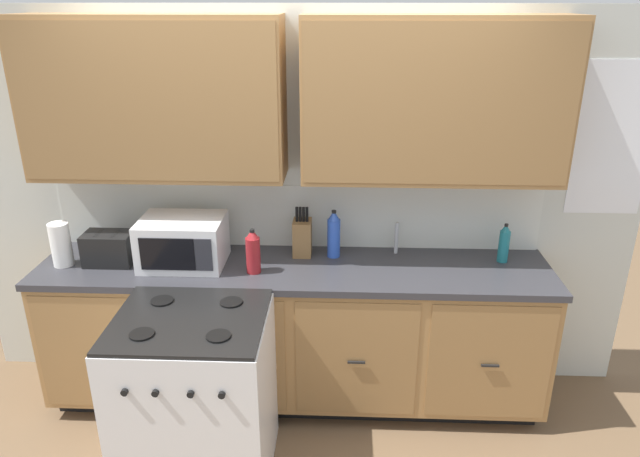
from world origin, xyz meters
TOP-DOWN VIEW (x-y plane):
  - ground_plane at (0.00, 0.00)m, footprint 8.00×8.00m
  - wall_unit at (0.00, 0.50)m, footprint 4.18×0.40m
  - counter_run at (0.00, 0.30)m, footprint 3.01×0.64m
  - stove_range at (-0.46, -0.33)m, footprint 0.76×0.68m
  - microwave at (-0.65, 0.30)m, footprint 0.48×0.37m
  - toaster at (-1.09, 0.29)m, footprint 0.28×0.18m
  - knife_block at (0.04, 0.46)m, footprint 0.11×0.14m
  - sink_faucet at (0.61, 0.51)m, footprint 0.02×0.02m
  - paper_towel_roll at (-1.35, 0.26)m, footprint 0.12×0.12m
  - bottle_blue at (0.23, 0.45)m, footprint 0.08×0.08m
  - bottle_red at (-0.22, 0.21)m, footprint 0.08×0.08m
  - bottle_teal at (1.24, 0.42)m, footprint 0.06×0.06m

SIDE VIEW (x-z plane):
  - ground_plane at x=0.00m, z-range 0.00..0.00m
  - stove_range at x=-0.46m, z-range 0.00..0.95m
  - counter_run at x=0.00m, z-range 0.01..0.95m
  - toaster at x=-1.09m, z-range 0.94..1.13m
  - sink_faucet at x=0.61m, z-range 0.94..1.14m
  - knife_block at x=0.04m, z-range 0.90..1.21m
  - bottle_teal at x=1.24m, z-range 0.93..1.17m
  - bottle_red at x=-0.22m, z-range 0.93..1.19m
  - paper_towel_roll at x=-1.35m, z-range 0.94..1.20m
  - microwave at x=-0.65m, z-range 0.94..1.22m
  - bottle_blue at x=0.23m, z-range 0.93..1.23m
  - wall_unit at x=0.00m, z-range 0.44..2.81m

